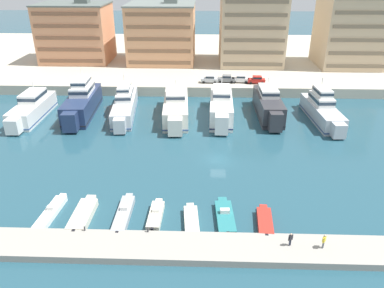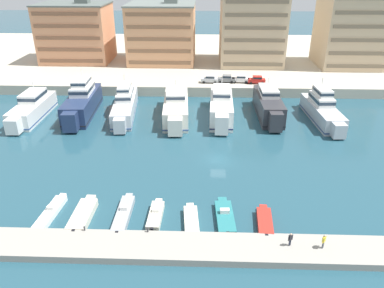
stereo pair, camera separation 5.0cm
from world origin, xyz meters
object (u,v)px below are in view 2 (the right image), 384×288
object	(u,v)px
motorboat_red_mid_right	(265,222)
pedestrian_far_side	(324,240)
yacht_ivory_center_left	(176,107)
yacht_white_center	(221,106)
motorboat_cream_center_left	(156,215)
car_silver_far_left	(210,79)
yacht_silver_mid_right	(322,110)
car_white_mid_left	(241,79)
motorboat_white_far_left	(50,213)
motorboat_cream_left	(83,215)
pedestrian_mid_deck	(290,238)
motorboat_cream_center	(191,220)
motorboat_teal_center_right	(225,216)
car_red_center_left	(257,80)
car_grey_left	(226,78)
yacht_navy_left	(82,102)
motorboat_grey_mid_left	(124,214)
yacht_charcoal_center_right	(269,105)
yacht_silver_mid_left	(125,104)
yacht_white_far_left	(32,108)

from	to	relation	value
motorboat_red_mid_right	pedestrian_far_side	distance (m)	7.49
yacht_ivory_center_left	yacht_white_center	world-z (taller)	yacht_white_center
motorboat_cream_center_left	car_silver_far_left	bearing A→B (deg)	82.04
motorboat_cream_center_left	yacht_silver_mid_right	bearing A→B (deg)	48.49
motorboat_red_mid_right	car_white_mid_left	bearing A→B (deg)	88.70
motorboat_white_far_left	pedestrian_far_side	world-z (taller)	pedestrian_far_side
motorboat_cream_left	pedestrian_mid_deck	bearing A→B (deg)	-11.96
motorboat_cream_center	motorboat_teal_center_right	bearing A→B (deg)	13.01
car_red_center_left	car_white_mid_left	bearing A→B (deg)	170.45
car_grey_left	car_white_mid_left	xyz separation A→B (m)	(3.43, -0.02, 0.00)
motorboat_white_far_left	motorboat_cream_left	bearing A→B (deg)	-3.21
yacht_silver_mid_right	motorboat_cream_left	world-z (taller)	yacht_silver_mid_right
car_red_center_left	motorboat_red_mid_right	bearing A→B (deg)	-95.56
motorboat_cream_center_left	pedestrian_far_side	distance (m)	19.71
car_white_mid_left	yacht_silver_mid_right	bearing A→B (deg)	-49.94
car_silver_far_left	car_white_mid_left	xyz separation A→B (m)	(7.46, 0.44, 0.00)
yacht_navy_left	motorboat_cream_left	world-z (taller)	yacht_navy_left
yacht_white_center	motorboat_cream_center_left	distance (m)	35.26
motorboat_grey_mid_left	motorboat_cream_center_left	size ratio (longest dim) A/B	1.30
motorboat_white_far_left	motorboat_cream_left	distance (m)	4.29
motorboat_cream_left	car_grey_left	size ratio (longest dim) A/B	1.77
yacht_charcoal_center_right	motorboat_cream_center_left	world-z (taller)	yacht_charcoal_center_right
motorboat_red_mid_right	yacht_navy_left	bearing A→B (deg)	132.77
yacht_silver_mid_left	yacht_charcoal_center_right	distance (m)	29.52
motorboat_teal_center_right	motorboat_red_mid_right	world-z (taller)	motorboat_teal_center_right
yacht_white_center	yacht_charcoal_center_right	size ratio (longest dim) A/B	1.06
yacht_silver_mid_left	motorboat_cream_center_left	distance (m)	36.49
yacht_charcoal_center_right	yacht_silver_mid_right	world-z (taller)	yacht_silver_mid_right
yacht_charcoal_center_right	motorboat_teal_center_right	bearing A→B (deg)	-106.58
yacht_silver_mid_left	yacht_ivory_center_left	world-z (taller)	yacht_silver_mid_left
yacht_silver_mid_left	yacht_white_far_left	bearing A→B (deg)	-172.28
motorboat_cream_center	pedestrian_mid_deck	size ratio (longest dim) A/B	3.87
car_grey_left	car_red_center_left	distance (m)	7.23
pedestrian_far_side	motorboat_white_far_left	bearing A→B (deg)	170.03
motorboat_white_far_left	car_red_center_left	distance (m)	59.21
car_grey_left	motorboat_cream_center	bearing A→B (deg)	-97.34
car_white_mid_left	pedestrian_mid_deck	bearing A→B (deg)	-89.12
yacht_silver_mid_right	car_silver_far_left	world-z (taller)	yacht_silver_mid_right
motorboat_cream_left	motorboat_cream_center_left	bearing A→B (deg)	1.26
yacht_white_center	car_grey_left	xyz separation A→B (m)	(1.82, 16.73, 0.92)
yacht_charcoal_center_right	motorboat_white_far_left	size ratio (longest dim) A/B	2.19
yacht_silver_mid_right	car_grey_left	bearing A→B (deg)	135.97
motorboat_cream_center_left	motorboat_teal_center_right	world-z (taller)	motorboat_teal_center_right
yacht_silver_mid_left	motorboat_teal_center_right	distance (m)	39.64
car_grey_left	pedestrian_mid_deck	distance (m)	56.24
yacht_charcoal_center_right	yacht_white_far_left	bearing A→B (deg)	-176.89
car_grey_left	pedestrian_mid_deck	xyz separation A→B (m)	(4.29, -56.06, -1.45)
yacht_white_far_left	car_red_center_left	bearing A→B (deg)	20.50
motorboat_cream_left	yacht_ivory_center_left	bearing A→B (deg)	74.92
yacht_silver_mid_right	motorboat_red_mid_right	xyz separation A→B (m)	(-15.96, -33.87, -1.80)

